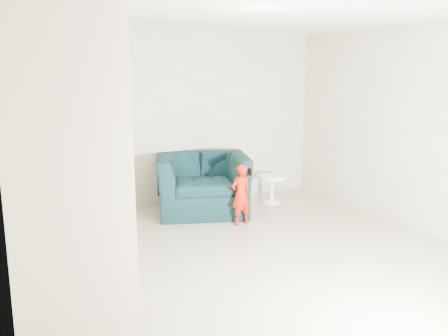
{
  "coord_description": "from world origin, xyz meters",
  "views": [
    {
      "loc": [
        -2.51,
        -4.24,
        2.07
      ],
      "look_at": [
        0.15,
        1.2,
        0.85
      ],
      "focal_mm": 38.0,
      "sensor_mm": 36.0,
      "label": 1
    }
  ],
  "objects_px": {
    "armchair": "(202,184)",
    "side_table": "(272,184)",
    "toddler": "(241,195)",
    "staircase": "(57,189)"
  },
  "relations": [
    {
      "from": "armchair",
      "to": "side_table",
      "type": "bearing_deg",
      "value": 17.99
    },
    {
      "from": "toddler",
      "to": "side_table",
      "type": "bearing_deg",
      "value": -151.47
    },
    {
      "from": "staircase",
      "to": "armchair",
      "type": "bearing_deg",
      "value": 35.09
    },
    {
      "from": "toddler",
      "to": "side_table",
      "type": "relative_size",
      "value": 1.89
    },
    {
      "from": "side_table",
      "to": "armchair",
      "type": "bearing_deg",
      "value": 178.96
    },
    {
      "from": "toddler",
      "to": "side_table",
      "type": "distance_m",
      "value": 1.25
    },
    {
      "from": "armchair",
      "to": "toddler",
      "type": "distance_m",
      "value": 0.83
    },
    {
      "from": "side_table",
      "to": "staircase",
      "type": "height_order",
      "value": "staircase"
    },
    {
      "from": "toddler",
      "to": "staircase",
      "type": "xyz_separation_m",
      "value": [
        -2.47,
        -0.78,
        0.52
      ]
    },
    {
      "from": "toddler",
      "to": "armchair",
      "type": "bearing_deg",
      "value": -83.46
    }
  ]
}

